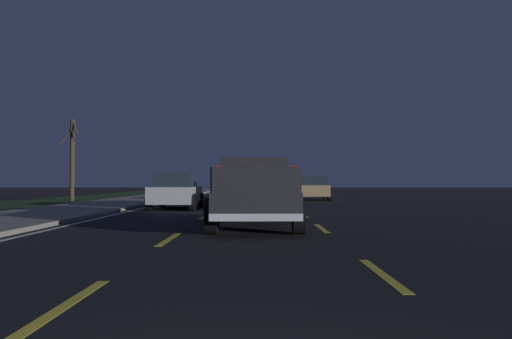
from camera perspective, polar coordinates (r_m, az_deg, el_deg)
The scene contains 10 objects.
ground at distance 29.17m, azimuth 0.08°, elevation -3.74°, with size 144.00×144.00×0.00m, color black.
sidewalk_shoulder at distance 30.14m, azimuth -14.26°, elevation -3.51°, with size 108.00×4.00×0.12m, color gray.
grass_verge at distance 31.77m, azimuth -23.03°, elevation -3.43°, with size 108.00×6.00×0.01m, color #1E3819.
lane_markings at distance 32.48m, azimuth -5.33°, elevation -3.48°, with size 108.00×7.04×0.01m.
pickup_truck at distance 13.50m, azimuth -0.26°, elevation -2.34°, with size 5.48×2.38×1.87m.
sedan_silver at distance 22.59m, azimuth -8.96°, elevation -2.43°, with size 4.41×2.03×1.54m.
sedan_blue at distance 22.19m, azimuth -0.50°, elevation -2.46°, with size 4.44×2.08×1.54m.
sedan_tan at distance 33.07m, azimuth 6.44°, elevation -2.09°, with size 4.45×2.10×1.54m.
sedan_red at distance 28.87m, azimuth 0.07°, elevation -2.21°, with size 4.43×2.06×1.54m.
bare_tree_far at distance 33.67m, azimuth -20.00°, elevation 1.31°, with size 1.78×1.41×5.12m.
Camera 1 is at (-2.15, -0.14, 1.21)m, focal length 35.52 mm.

